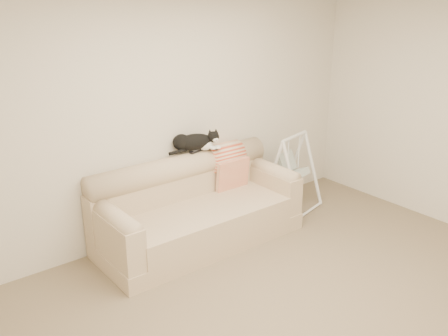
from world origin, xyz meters
The scene contains 8 objects.
ground_plane centered at (0.00, 0.00, 0.00)m, with size 5.00×5.00×0.00m, color brown.
room_shell centered at (0.00, 0.00, 1.53)m, with size 5.04×4.04×2.60m.
sofa centered at (-0.02, 1.62, 0.35)m, with size 2.20×0.93×0.90m.
remote_a centered at (0.18, 1.86, 0.91)m, with size 0.19×0.09×0.03m.
remote_b centered at (0.35, 1.84, 0.91)m, with size 0.15×0.16×0.02m.
tuxedo_cat centered at (0.17, 1.88, 1.01)m, with size 0.59×0.36×0.23m.
throw_blanket centered at (0.56, 1.84, 0.72)m, with size 0.43×0.38×0.58m.
baby_swing centered at (1.43, 1.61, 0.46)m, with size 0.69×0.72×0.93m.
Camera 1 is at (-2.78, -2.38, 2.60)m, focal length 40.00 mm.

